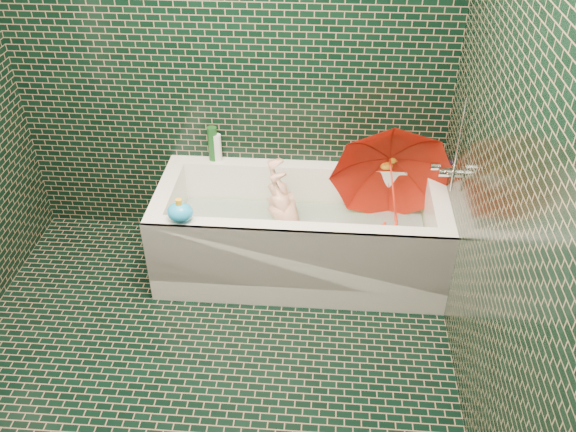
# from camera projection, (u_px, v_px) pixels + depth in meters

# --- Properties ---
(floor) EXTENTS (2.80, 2.80, 0.00)m
(floor) POSITION_uv_depth(u_px,v_px,m) (198.00, 394.00, 3.05)
(floor) COLOR black
(floor) RESTS_ON ground
(wall_back) EXTENTS (2.80, 0.00, 2.80)m
(wall_back) POSITION_uv_depth(u_px,v_px,m) (227.00, 50.00, 3.45)
(wall_back) COLOR black
(wall_back) RESTS_ON floor
(wall_right) EXTENTS (0.00, 2.80, 2.80)m
(wall_right) POSITION_uv_depth(u_px,v_px,m) (518.00, 199.00, 2.23)
(wall_right) COLOR black
(wall_right) RESTS_ON floor
(bathtub) EXTENTS (1.70, 0.75, 0.55)m
(bathtub) POSITION_uv_depth(u_px,v_px,m) (300.00, 241.00, 3.71)
(bathtub) COLOR white
(bathtub) RESTS_ON floor
(bath_mat) EXTENTS (1.35, 0.47, 0.01)m
(bath_mat) POSITION_uv_depth(u_px,v_px,m) (300.00, 246.00, 3.76)
(bath_mat) COLOR #4CCA28
(bath_mat) RESTS_ON bathtub
(water) EXTENTS (1.48, 0.53, 0.00)m
(water) POSITION_uv_depth(u_px,v_px,m) (301.00, 228.00, 3.67)
(water) COLOR silver
(water) RESTS_ON bathtub
(faucet) EXTENTS (0.18, 0.19, 0.55)m
(faucet) POSITION_uv_depth(u_px,v_px,m) (450.00, 167.00, 3.34)
(faucet) COLOR silver
(faucet) RESTS_ON wall_right
(child) EXTENTS (0.88, 0.40, 0.37)m
(child) POSITION_uv_depth(u_px,v_px,m) (291.00, 226.00, 3.67)
(child) COLOR #F2B397
(child) RESTS_ON bathtub
(umbrella) EXTENTS (0.90, 0.82, 0.95)m
(umbrella) POSITION_uv_depth(u_px,v_px,m) (393.00, 190.00, 3.48)
(umbrella) COLOR red
(umbrella) RESTS_ON bathtub
(soap_bottle_a) EXTENTS (0.12, 0.12, 0.26)m
(soap_bottle_a) POSITION_uv_depth(u_px,v_px,m) (420.00, 169.00, 3.74)
(soap_bottle_a) COLOR white
(soap_bottle_a) RESTS_ON bathtub
(soap_bottle_b) EXTENTS (0.11, 0.11, 0.18)m
(soap_bottle_b) POSITION_uv_depth(u_px,v_px,m) (434.00, 169.00, 3.74)
(soap_bottle_b) COLOR #4A1F76
(soap_bottle_b) RESTS_ON bathtub
(soap_bottle_c) EXTENTS (0.19, 0.19, 0.18)m
(soap_bottle_c) POSITION_uv_depth(u_px,v_px,m) (404.00, 168.00, 3.75)
(soap_bottle_c) COLOR #134418
(soap_bottle_c) RESTS_ON bathtub
(bottle_right_tall) EXTENTS (0.06, 0.06, 0.22)m
(bottle_right_tall) POSITION_uv_depth(u_px,v_px,m) (391.00, 153.00, 3.69)
(bottle_right_tall) COLOR #134418
(bottle_right_tall) RESTS_ON bathtub
(bottle_right_pump) EXTENTS (0.06, 0.06, 0.17)m
(bottle_right_pump) POSITION_uv_depth(u_px,v_px,m) (418.00, 156.00, 3.71)
(bottle_right_pump) COLOR silver
(bottle_right_pump) RESTS_ON bathtub
(bottle_left_tall) EXTENTS (0.08, 0.08, 0.22)m
(bottle_left_tall) POSITION_uv_depth(u_px,v_px,m) (213.00, 144.00, 3.77)
(bottle_left_tall) COLOR #134418
(bottle_left_tall) RESTS_ON bathtub
(bottle_left_short) EXTENTS (0.06, 0.06, 0.18)m
(bottle_left_short) POSITION_uv_depth(u_px,v_px,m) (217.00, 148.00, 3.78)
(bottle_left_short) COLOR white
(bottle_left_short) RESTS_ON bathtub
(rubber_duck) EXTENTS (0.13, 0.11, 0.10)m
(rubber_duck) POSITION_uv_depth(u_px,v_px,m) (387.00, 164.00, 3.71)
(rubber_duck) COLOR yellow
(rubber_duck) RESTS_ON bathtub
(bath_toy) EXTENTS (0.16, 0.14, 0.14)m
(bath_toy) POSITION_uv_depth(u_px,v_px,m) (180.00, 212.00, 3.27)
(bath_toy) COLOR #1B9FF9
(bath_toy) RESTS_ON bathtub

